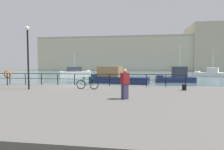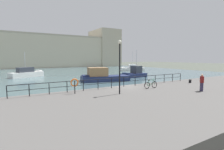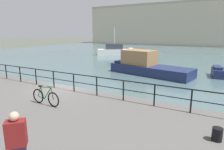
# 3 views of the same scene
# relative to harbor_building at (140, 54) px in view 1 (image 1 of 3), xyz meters

# --- Properties ---
(ground_plane) EXTENTS (240.00, 240.00, 0.00)m
(ground_plane) POSITION_rel_harbor_building_xyz_m (-5.63, -62.28, -6.92)
(ground_plane) COLOR #4C5147
(water_basin) EXTENTS (80.00, 60.00, 0.01)m
(water_basin) POSITION_rel_harbor_building_xyz_m (-5.63, -32.08, -6.92)
(water_basin) COLOR #476066
(water_basin) RESTS_ON ground_plane
(quay_promenade) EXTENTS (56.00, 13.00, 0.77)m
(quay_promenade) POSITION_rel_harbor_building_xyz_m (-5.63, -68.78, -6.54)
(quay_promenade) COLOR #565451
(quay_promenade) RESTS_ON ground_plane
(harbor_building) EXTENTS (71.56, 16.47, 17.88)m
(harbor_building) POSITION_rel_harbor_building_xyz_m (0.00, 0.00, 0.00)
(harbor_building) COLOR #C1B79E
(harbor_building) RESTS_ON ground_plane
(moored_small_launch) EXTENTS (5.62, 3.18, 5.64)m
(moored_small_launch) POSITION_rel_harbor_building_xyz_m (5.32, -50.47, -6.14)
(moored_small_launch) COLOR navy
(moored_small_launch) RESTS_ON water_basin
(moored_white_yacht) EXTENTS (8.67, 4.32, 2.39)m
(moored_white_yacht) POSITION_rel_harbor_building_xyz_m (-3.51, -52.82, -6.05)
(moored_white_yacht) COLOR navy
(moored_white_yacht) RESTS_ON water_basin
(moored_red_daysailer) EXTENTS (7.62, 5.36, 6.00)m
(moored_red_daysailer) POSITION_rel_harbor_building_xyz_m (15.72, -35.86, -6.24)
(moored_red_daysailer) COLOR white
(moored_red_daysailer) RESTS_ON water_basin
(moored_cabin_cruiser) EXTENTS (6.98, 4.86, 5.19)m
(moored_cabin_cruiser) POSITION_rel_harbor_building_xyz_m (-14.34, -39.08, -6.12)
(moored_cabin_cruiser) COLOR white
(moored_cabin_cruiser) RESTS_ON water_basin
(quay_railing) EXTENTS (21.21, 0.07, 1.08)m
(quay_railing) POSITION_rel_harbor_building_xyz_m (-6.86, -63.03, -5.42)
(quay_railing) COLOR black
(quay_railing) RESTS_ON quay_promenade
(parked_bicycle) EXTENTS (1.77, 0.10, 0.98)m
(parked_bicycle) POSITION_rel_harbor_building_xyz_m (-4.17, -65.43, -5.77)
(parked_bicycle) COLOR black
(parked_bicycle) RESTS_ON quay_promenade
(mooring_bollard) EXTENTS (0.32, 0.32, 0.44)m
(mooring_bollard) POSITION_rel_harbor_building_xyz_m (3.14, -65.00, -5.94)
(mooring_bollard) COLOR black
(mooring_bollard) RESTS_ON quay_promenade
(life_ring_stand) EXTENTS (0.75, 0.16, 1.40)m
(life_ring_stand) POSITION_rel_harbor_building_xyz_m (-12.11, -63.92, -5.18)
(life_ring_stand) COLOR black
(life_ring_stand) RESTS_ON quay_promenade
(quay_lamp_post) EXTENTS (0.32, 0.32, 4.82)m
(quay_lamp_post) POSITION_rel_harbor_building_xyz_m (-8.63, -66.14, -3.09)
(quay_lamp_post) COLOR black
(quay_lamp_post) RESTS_ON quay_promenade
(standing_person) EXTENTS (0.51, 0.51, 1.69)m
(standing_person) POSITION_rel_harbor_building_xyz_m (-0.98, -69.14, -5.29)
(standing_person) COLOR #332D4C
(standing_person) RESTS_ON quay_promenade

